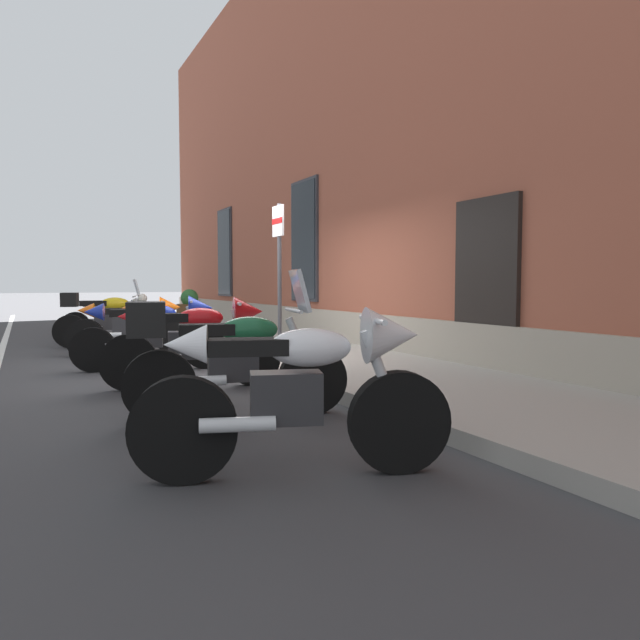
{
  "coord_description": "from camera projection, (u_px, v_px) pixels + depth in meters",
  "views": [
    {
      "loc": [
        8.29,
        -2.81,
        1.22
      ],
      "look_at": [
        1.44,
        0.69,
        0.73
      ],
      "focal_mm": 32.61,
      "sensor_mm": 36.0,
      "label": 1
    }
  ],
  "objects": [
    {
      "name": "barrel_planter",
      "position": [
        190.0,
        313.0,
        13.24
      ],
      "size": [
        0.62,
        0.62,
        0.93
      ],
      "color": "brown",
      "rests_on": "sidewalk"
    },
    {
      "name": "motorcycle_orange_sport",
      "position": [
        135.0,
        323.0,
        9.7
      ],
      "size": [
        0.72,
        2.02,
        0.99
      ],
      "color": "black",
      "rests_on": "ground_plane"
    },
    {
      "name": "sidewalk",
      "position": [
        309.0,
        355.0,
        9.27
      ],
      "size": [
        32.82,
        2.45,
        0.15
      ],
      "primitive_type": "cube",
      "color": "gray",
      "rests_on": "ground_plane"
    },
    {
      "name": "motorcycle_yellow_naked",
      "position": [
        111.0,
        321.0,
        11.09
      ],
      "size": [
        0.66,
        2.02,
        1.02
      ],
      "color": "black",
      "rests_on": "ground_plane"
    },
    {
      "name": "motorcycle_blue_sport",
      "position": [
        156.0,
        330.0,
        8.11
      ],
      "size": [
        0.78,
        2.08,
        1.05
      ],
      "color": "black",
      "rests_on": "ground_plane"
    },
    {
      "name": "motorcycle_green_touring",
      "position": [
        226.0,
        357.0,
        5.19
      ],
      "size": [
        0.78,
        2.0,
        1.35
      ],
      "color": "black",
      "rests_on": "ground_plane"
    },
    {
      "name": "motorcycle_white_sport",
      "position": [
        305.0,
        386.0,
        3.62
      ],
      "size": [
        0.83,
        1.95,
        1.07
      ],
      "color": "black",
      "rests_on": "ground_plane"
    },
    {
      "name": "ground_plane",
      "position": [
        236.0,
        364.0,
        8.72
      ],
      "size": [
        140.0,
        140.0,
        0.0
      ],
      "primitive_type": "plane",
      "color": "#38383A"
    },
    {
      "name": "motorcycle_red_sport",
      "position": [
        199.0,
        339.0,
        6.74
      ],
      "size": [
        0.73,
        2.03,
        1.06
      ],
      "color": "black",
      "rests_on": "ground_plane"
    },
    {
      "name": "brick_pub_facade",
      "position": [
        504.0,
        108.0,
        10.83
      ],
      "size": [
        26.82,
        5.78,
        8.97
      ],
      "color": "brown",
      "rests_on": "ground_plane"
    },
    {
      "name": "motorcycle_silver_touring",
      "position": [
        104.0,
        314.0,
        12.55
      ],
      "size": [
        0.84,
        1.97,
        1.3
      ],
      "color": "black",
      "rests_on": "ground_plane"
    },
    {
      "name": "parking_sign",
      "position": [
        279.0,
        257.0,
        8.44
      ],
      "size": [
        0.36,
        0.07,
        2.22
      ],
      "color": "#4C4C51",
      "rests_on": "sidewalk"
    }
  ]
}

